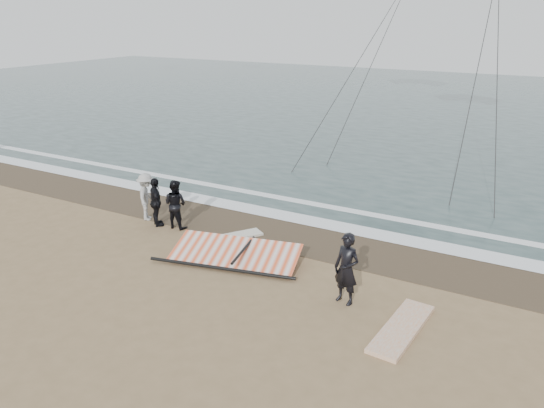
{
  "coord_description": "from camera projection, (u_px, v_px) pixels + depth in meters",
  "views": [
    {
      "loc": [
        6.87,
        -10.33,
        7.16
      ],
      "look_at": [
        -0.6,
        3.0,
        1.6
      ],
      "focal_mm": 35.0,
      "sensor_mm": 36.0,
      "label": 1
    }
  ],
  "objects": [
    {
      "name": "sea",
      "position": [
        467.0,
        109.0,
        41.13
      ],
      "size": [
        120.0,
        54.0,
        0.02
      ],
      "primitive_type": "cube",
      "color": "#233838",
      "rests_on": "ground"
    },
    {
      "name": "sail_rig",
      "position": [
        236.0,
        253.0,
        16.22
      ],
      "size": [
        4.44,
        2.52,
        0.51
      ],
      "color": "black",
      "rests_on": "ground"
    },
    {
      "name": "ground",
      "position": [
        236.0,
        298.0,
        14.08
      ],
      "size": [
        120.0,
        120.0,
        0.0
      ],
      "primitive_type": "plane",
      "color": "#8C704C",
      "rests_on": "ground"
    },
    {
      "name": "foam_far",
      "position": [
        344.0,
        209.0,
        20.3
      ],
      "size": [
        120.0,
        0.45,
        0.01
      ],
      "primitive_type": "cube",
      "color": "white",
      "rests_on": "sea"
    },
    {
      "name": "foam_near",
      "position": [
        326.0,
        224.0,
        18.91
      ],
      "size": [
        120.0,
        0.9,
        0.01
      ],
      "primitive_type": "cube",
      "color": "white",
      "rests_on": "sea"
    },
    {
      "name": "wet_sand",
      "position": [
        309.0,
        238.0,
        17.77
      ],
      "size": [
        120.0,
        2.8,
        0.01
      ],
      "primitive_type": "cube",
      "color": "#4C3D2B",
      "rests_on": "ground"
    },
    {
      "name": "man_main",
      "position": [
        346.0,
        269.0,
        13.55
      ],
      "size": [
        0.79,
        0.61,
        1.93
      ],
      "primitive_type": "imported",
      "rotation": [
        0.0,
        0.0,
        -0.23
      ],
      "color": "black",
      "rests_on": "ground"
    },
    {
      "name": "trio_cluster",
      "position": [
        158.0,
        200.0,
        18.74
      ],
      "size": [
        2.41,
        1.43,
        1.76
      ],
      "color": "black",
      "rests_on": "ground"
    },
    {
      "name": "board_cream",
      "position": [
        231.0,
        237.0,
        17.76
      ],
      "size": [
        1.65,
        2.08,
        0.09
      ],
      "primitive_type": "cube",
      "rotation": [
        0.0,
        0.0,
        -0.59
      ],
      "color": "beige",
      "rests_on": "ground"
    },
    {
      "name": "board_white",
      "position": [
        402.0,
        328.0,
        12.63
      ],
      "size": [
        0.94,
        2.7,
        0.11
      ],
      "primitive_type": "cube",
      "rotation": [
        0.0,
        0.0,
        -0.08
      ],
      "color": "silver",
      "rests_on": "ground"
    }
  ]
}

